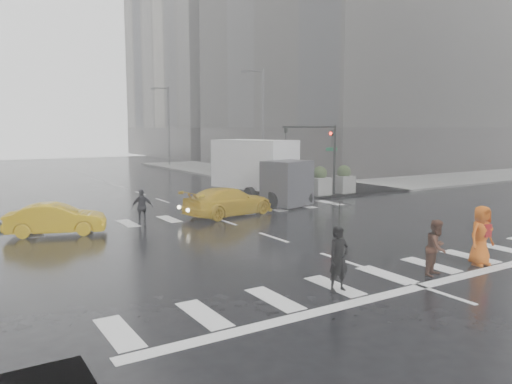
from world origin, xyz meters
TOP-DOWN VIEW (x-y plane):
  - ground at (0.00, 0.00)m, footprint 120.00×120.00m
  - sidewalk_ne at (19.50, 17.50)m, footprint 35.00×35.00m
  - building_ne_far at (29.00, 56.00)m, footprint 26.05×26.05m
  - road_markings at (0.00, 0.00)m, footprint 18.00×48.00m
  - traffic_signal_pole at (9.01, 8.01)m, footprint 4.45×0.42m
  - street_lamp_near at (10.87, 18.00)m, footprint 2.15×0.22m
  - street_lamp_far at (10.87, 38.00)m, footprint 2.15×0.22m
  - planter_west at (7.00, 8.20)m, footprint 1.10×1.10m
  - planter_mid at (9.00, 8.20)m, footprint 1.10×1.10m
  - planter_east at (11.00, 8.20)m, footprint 1.10×1.10m
  - pedestrian_black at (-2.18, -6.37)m, footprint 1.00×1.02m
  - pedestrian_brown at (1.22, -6.80)m, footprint 0.97×0.85m
  - pedestrian_orange at (3.35, -6.80)m, footprint 0.97×0.66m
  - pedestrian_far_a at (-3.57, 5.25)m, footprint 1.06×0.79m
  - pedestrian_far_b at (3.98, 6.43)m, footprint 1.07×1.07m
  - taxi_mid at (-7.22, 5.20)m, footprint 4.12×2.53m
  - taxi_rear at (0.90, 5.34)m, footprint 4.59×2.75m
  - box_truck at (4.97, 8.56)m, footprint 2.56×6.82m

SIDE VIEW (x-z plane):
  - ground at x=0.00m, z-range 0.00..0.00m
  - road_markings at x=0.00m, z-range 0.00..0.01m
  - sidewalk_ne at x=19.50m, z-range 0.00..0.15m
  - taxi_mid at x=-7.22m, z-range 0.00..1.28m
  - taxi_rear at x=0.90m, z-range 0.00..1.41m
  - pedestrian_far_b at x=3.98m, z-range 0.00..1.51m
  - pedestrian_far_a at x=-3.57m, z-range 0.00..1.62m
  - pedestrian_brown at x=1.22m, z-range 0.00..1.67m
  - pedestrian_orange at x=3.35m, z-range 0.00..1.92m
  - planter_west at x=7.00m, z-range 0.08..1.88m
  - planter_mid at x=9.00m, z-range 0.08..1.88m
  - planter_east at x=11.00m, z-range 0.08..1.88m
  - pedestrian_black at x=-2.18m, z-range 0.37..2.80m
  - box_truck at x=4.97m, z-range 0.12..3.74m
  - traffic_signal_pole at x=9.01m, z-range 0.97..5.47m
  - street_lamp_near at x=10.87m, z-range 0.45..9.45m
  - street_lamp_far at x=10.87m, z-range 0.45..9.45m
  - building_ne_far at x=29.00m, z-range -1.73..34.27m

